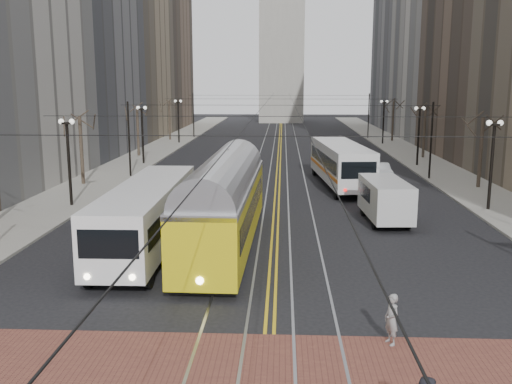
# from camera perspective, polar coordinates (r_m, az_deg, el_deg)

# --- Properties ---
(ground) EXTENTS (260.00, 260.00, 0.00)m
(ground) POSITION_cam_1_polar(r_m,az_deg,el_deg) (20.37, 1.42, -12.89)
(ground) COLOR black
(ground) RESTS_ON ground
(sidewalk_left) EXTENTS (5.00, 140.00, 0.15)m
(sidewalk_left) POSITION_cam_1_polar(r_m,az_deg,el_deg) (65.97, -10.83, 3.65)
(sidewalk_left) COLOR gray
(sidewalk_left) RESTS_ON ground
(sidewalk_right) EXTENTS (5.00, 140.00, 0.15)m
(sidewalk_right) POSITION_cam_1_polar(r_m,az_deg,el_deg) (65.79, 15.54, 3.43)
(sidewalk_right) COLOR gray
(sidewalk_right) RESTS_ON ground
(crosswalk_band) EXTENTS (25.00, 6.00, 0.01)m
(crosswalk_band) POSITION_cam_1_polar(r_m,az_deg,el_deg) (16.78, 1.09, -18.39)
(crosswalk_band) COLOR brown
(crosswalk_band) RESTS_ON ground
(streetcar_rails) EXTENTS (4.80, 130.00, 0.02)m
(streetcar_rails) POSITION_cam_1_polar(r_m,az_deg,el_deg) (64.16, 2.34, 3.57)
(streetcar_rails) COLOR gray
(streetcar_rails) RESTS_ON ground
(centre_lines) EXTENTS (0.42, 130.00, 0.01)m
(centre_lines) POSITION_cam_1_polar(r_m,az_deg,el_deg) (64.16, 2.34, 3.58)
(centre_lines) COLOR gold
(centre_lines) RESTS_ON ground
(building_left_mid) EXTENTS (16.00, 20.00, 34.00)m
(building_left_mid) POSITION_cam_1_polar(r_m,az_deg,el_deg) (70.17, -19.93, 17.50)
(building_left_mid) COLOR slate
(building_left_mid) RESTS_ON ground
(building_left_far) EXTENTS (16.00, 20.00, 40.00)m
(building_left_far) POSITION_cam_1_polar(r_m,az_deg,el_deg) (108.42, -11.64, 16.97)
(building_left_far) COLOR brown
(building_left_far) RESTS_ON ground
(building_right_far) EXTENTS (16.00, 20.00, 40.00)m
(building_right_far) POSITION_cam_1_polar(r_m,az_deg,el_deg) (108.24, 16.83, 16.74)
(building_right_far) COLOR slate
(building_right_far) RESTS_ON ground
(lamp_posts) EXTENTS (27.60, 57.20, 5.60)m
(lamp_posts) POSITION_cam_1_polar(r_m,az_deg,el_deg) (47.69, 2.22, 4.40)
(lamp_posts) COLOR black
(lamp_posts) RESTS_ON ground
(street_trees) EXTENTS (31.68, 53.28, 5.60)m
(street_trees) POSITION_cam_1_polar(r_m,az_deg,el_deg) (54.15, 2.29, 5.19)
(street_trees) COLOR #382D23
(street_trees) RESTS_ON ground
(trolley_wires) EXTENTS (25.96, 120.00, 6.60)m
(trolley_wires) POSITION_cam_1_polar(r_m,az_deg,el_deg) (53.65, 2.29, 6.18)
(trolley_wires) COLOR black
(trolley_wires) RESTS_ON ground
(transit_bus) EXTENTS (2.86, 13.16, 3.28)m
(transit_bus) POSITION_cam_1_polar(r_m,az_deg,el_deg) (28.63, -10.79, -2.55)
(transit_bus) COLOR silver
(transit_bus) RESTS_ON ground
(streetcar) EXTENTS (3.22, 15.41, 3.62)m
(streetcar) POSITION_cam_1_polar(r_m,az_deg,el_deg) (28.79, -3.13, -1.95)
(streetcar) COLOR gold
(streetcar) RESTS_ON ground
(rear_bus) EXTENTS (4.06, 13.30, 3.41)m
(rear_bus) POSITION_cam_1_polar(r_m,az_deg,el_deg) (46.07, 8.43, 2.69)
(rear_bus) COLOR white
(rear_bus) RESTS_ON ground
(cargo_van) EXTENTS (2.51, 5.82, 2.52)m
(cargo_van) POSITION_cam_1_polar(r_m,az_deg,el_deg) (34.64, 12.79, -0.93)
(cargo_van) COLOR silver
(cargo_van) RESTS_ON ground
(sedan_grey) EXTENTS (2.08, 4.89, 1.65)m
(sedan_grey) POSITION_cam_1_polar(r_m,az_deg,el_deg) (44.74, 10.59, 1.23)
(sedan_grey) COLOR #393C40
(sedan_grey) RESTS_ON ground
(sedan_silver) EXTENTS (1.59, 4.10, 1.33)m
(sedan_silver) POSITION_cam_1_polar(r_m,az_deg,el_deg) (50.58, 12.35, 2.10)
(sedan_silver) COLOR #B5B8BD
(sedan_silver) RESTS_ON ground
(pedestrian_b) EXTENTS (0.60, 0.71, 1.66)m
(pedestrian_b) POSITION_cam_1_polar(r_m,az_deg,el_deg) (18.98, 13.41, -12.28)
(pedestrian_b) COLOR gray
(pedestrian_b) RESTS_ON crosswalk_band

